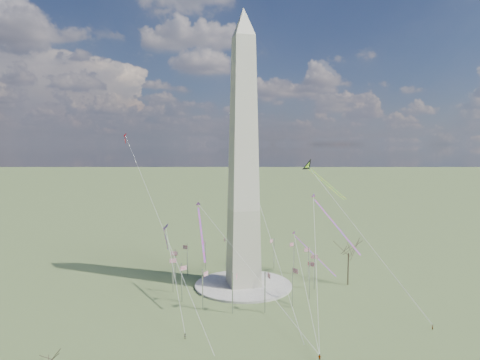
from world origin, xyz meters
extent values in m
plane|color=#485A2D|center=(0.00, 0.00, 0.00)|extent=(2000.00, 2000.00, 0.00)
cylinder|color=beige|center=(0.00, 0.00, 0.40)|extent=(36.00, 36.00, 0.80)
pyramid|color=beige|center=(0.00, 0.00, 95.80)|extent=(9.90, 9.90, 10.00)
cylinder|color=silver|center=(26.00, 0.00, 6.50)|extent=(0.36, 0.36, 13.00)
cube|color=#AC172A|center=(26.00, 1.30, 11.80)|extent=(2.40, 0.08, 1.50)
cylinder|color=silver|center=(24.02, 9.95, 6.50)|extent=(0.36, 0.36, 13.00)
cube|color=#AC172A|center=(23.52, 11.15, 11.80)|extent=(2.25, 0.99, 1.50)
cylinder|color=silver|center=(18.38, 18.38, 6.50)|extent=(0.36, 0.36, 13.00)
cube|color=#AC172A|center=(17.47, 19.30, 11.80)|extent=(1.75, 1.75, 1.50)
cylinder|color=silver|center=(9.95, 24.02, 6.50)|extent=(0.36, 0.36, 13.00)
cube|color=#AC172A|center=(8.75, 24.52, 11.80)|extent=(0.99, 2.25, 1.50)
cylinder|color=silver|center=(0.00, 26.00, 6.50)|extent=(0.36, 0.36, 13.00)
cube|color=#AC172A|center=(-1.30, 26.00, 11.80)|extent=(0.08, 2.40, 1.50)
cylinder|color=silver|center=(-9.95, 24.02, 6.50)|extent=(0.36, 0.36, 13.00)
cube|color=#AC172A|center=(-11.15, 23.52, 11.80)|extent=(0.99, 2.25, 1.50)
cylinder|color=silver|center=(-18.38, 18.38, 6.50)|extent=(0.36, 0.36, 13.00)
cube|color=#AC172A|center=(-19.30, 17.47, 11.80)|extent=(1.75, 1.75, 1.50)
cylinder|color=silver|center=(-24.02, 9.95, 6.50)|extent=(0.36, 0.36, 13.00)
cube|color=#AC172A|center=(-24.52, 8.75, 11.80)|extent=(2.25, 0.99, 1.50)
cylinder|color=silver|center=(-26.00, 0.00, 6.50)|extent=(0.36, 0.36, 13.00)
cube|color=#AC172A|center=(-26.00, -1.30, 11.80)|extent=(2.40, 0.08, 1.50)
cylinder|color=silver|center=(-24.02, -9.95, 6.50)|extent=(0.36, 0.36, 13.00)
cube|color=#AC172A|center=(-23.52, -11.15, 11.80)|extent=(2.25, 0.99, 1.50)
cylinder|color=silver|center=(-18.38, -18.38, 6.50)|extent=(0.36, 0.36, 13.00)
cube|color=#AC172A|center=(-17.47, -19.30, 11.80)|extent=(1.75, 1.75, 1.50)
cylinder|color=silver|center=(-9.95, -24.02, 6.50)|extent=(0.36, 0.36, 13.00)
cube|color=#AC172A|center=(-8.75, -24.52, 11.80)|extent=(0.99, 2.25, 1.50)
cylinder|color=silver|center=(0.00, -26.00, 6.50)|extent=(0.36, 0.36, 13.00)
cube|color=#AC172A|center=(1.30, -26.00, 11.80)|extent=(0.08, 2.40, 1.50)
cylinder|color=silver|center=(9.95, -24.02, 6.50)|extent=(0.36, 0.36, 13.00)
cube|color=#AC172A|center=(11.15, -23.52, 11.80)|extent=(0.99, 2.25, 1.50)
cylinder|color=silver|center=(18.38, -18.38, 6.50)|extent=(0.36, 0.36, 13.00)
cube|color=#AC172A|center=(19.30, -17.47, 11.80)|extent=(1.75, 1.75, 1.50)
cylinder|color=silver|center=(24.02, -9.95, 6.50)|extent=(0.36, 0.36, 13.00)
cube|color=#AC172A|center=(24.52, -8.75, 11.80)|extent=(2.25, 0.99, 1.50)
cylinder|color=#413027|center=(38.40, -8.43, 6.05)|extent=(0.49, 0.49, 12.11)
imported|color=gray|center=(42.23, -49.99, 0.81)|extent=(0.70, 0.64, 1.62)
imported|color=gray|center=(-26.52, -37.79, 0.73)|extent=(0.87, 0.78, 1.47)
imported|color=gray|center=(3.62, -58.07, 0.89)|extent=(1.09, 0.59, 1.77)
cube|color=yellow|center=(36.67, 5.94, 37.01)|extent=(9.74, 13.55, 11.41)
cube|color=yellow|center=(34.97, 4.74, 37.01)|extent=(9.74, 13.55, 11.41)
cube|color=#411973|center=(-28.35, -0.86, 23.83)|extent=(2.07, 3.18, 2.49)
cube|color=#FF2835|center=(-28.35, -0.86, 19.71)|extent=(1.90, 2.82, 8.61)
cube|color=#FF2835|center=(24.54, -24.84, 26.31)|extent=(5.70, 22.59, 14.43)
cube|color=#FF2835|center=(-17.67, -12.53, 23.53)|extent=(2.14, 22.08, 13.83)
cube|color=#FF2835|center=(30.20, 3.51, 8.83)|extent=(10.35, 18.06, 12.72)
cube|color=red|center=(-41.57, 28.10, 56.43)|extent=(1.20, 1.69, 1.55)
cube|color=red|center=(-41.57, 28.10, 54.75)|extent=(0.55, 1.35, 3.54)
cube|color=silver|center=(6.02, 45.61, 67.58)|extent=(1.34, 2.19, 1.84)
cube|color=silver|center=(6.02, 45.61, 65.57)|extent=(0.83, 1.55, 4.22)
camera|label=1|loc=(-40.24, -149.83, 52.58)|focal=32.00mm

